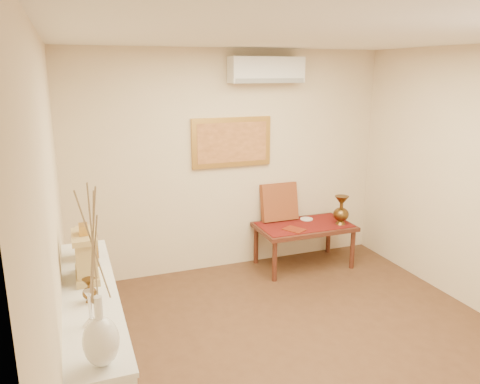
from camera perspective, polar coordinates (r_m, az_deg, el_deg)
name	(u,v)px	position (r m, az deg, el deg)	size (l,w,h in m)	color
floor	(318,361)	(4.37, 9.46, -19.65)	(4.50, 4.50, 0.00)	brown
ceiling	(333,34)	(3.63, 11.33, 18.35)	(4.50, 4.50, 0.00)	white
wall_back	(231,162)	(5.77, -1.10, 3.67)	(4.00, 0.02, 2.70)	beige
wall_left	(56,244)	(3.29, -21.48, -5.95)	(0.02, 4.50, 2.70)	beige
white_vase	(96,278)	(2.43, -17.18, -9.96)	(0.18, 0.18, 0.97)	silver
candlestick	(90,308)	(2.97, -17.79, -13.31)	(0.11, 0.11, 0.22)	silver
brass_urn_small	(89,287)	(3.25, -17.93, -10.94)	(0.09, 0.09, 0.21)	brown
table_cloth	(304,225)	(5.98, 7.85, -3.96)	(1.14, 0.59, 0.01)	maroon
brass_urn_tall	(341,207)	(6.01, 12.25, -1.80)	(0.20, 0.20, 0.45)	brown
plate	(307,219)	(6.17, 8.12, -3.28)	(0.16, 0.16, 0.01)	silver
menu	(294,229)	(5.76, 6.63, -4.56)	(0.18, 0.25, 0.01)	maroon
cushion	(279,202)	(6.05, 4.79, -1.20)	(0.48, 0.10, 0.48)	maroon
display_ledge	(95,355)	(3.66, -17.29, -18.40)	(0.37, 2.02, 0.98)	white
mantel_clock	(86,255)	(3.57, -18.27, -7.36)	(0.17, 0.36, 0.41)	tan
wooden_chest	(87,243)	(3.97, -18.12, -5.94)	(0.16, 0.21, 0.24)	tan
low_table	(304,230)	(6.00, 7.83, -4.58)	(1.20, 0.70, 0.55)	#502418
painting	(232,142)	(5.70, -1.02, 6.09)	(1.00, 0.06, 0.60)	#B98A3B
ac_unit	(266,70)	(5.69, 3.23, 14.63)	(0.90, 0.25, 0.30)	silver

